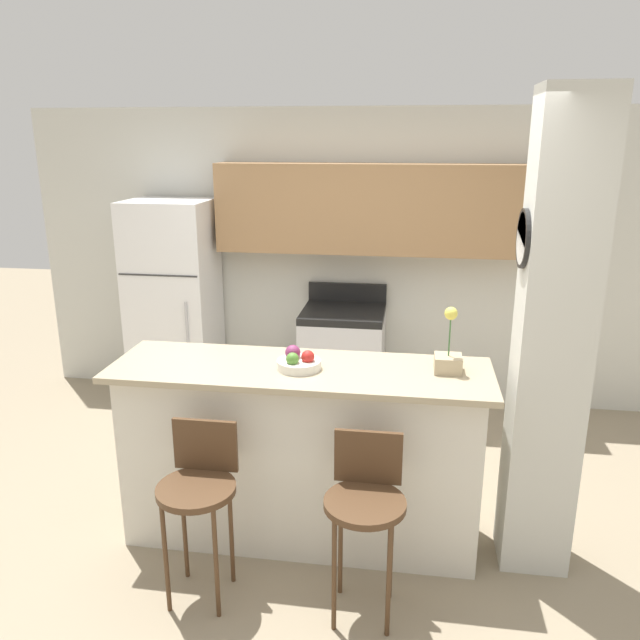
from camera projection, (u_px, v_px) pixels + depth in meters
The scene contains 10 objects.
ground_plane at pixel (301, 534), 3.77m from camera, with size 14.00×14.00×0.00m, color gray.
wall_back at pixel (358, 238), 5.33m from camera, with size 5.60×0.38×2.55m.
pillar_right at pixel (552, 345), 3.21m from camera, with size 0.38×0.32×2.55m.
counter_bar at pixel (301, 453), 3.62m from camera, with size 2.13×0.65×1.08m.
refrigerator at pixel (174, 304), 5.45m from camera, with size 0.71×0.63×1.80m.
stove_range at pixel (343, 360), 5.36m from camera, with size 0.69×0.65×1.07m.
bar_stool_left at pixel (199, 487), 3.14m from camera, with size 0.40×0.40×0.92m.
bar_stool_right at pixel (365, 501), 3.02m from camera, with size 0.40×0.40×0.92m.
orchid_vase at pixel (448, 356), 3.38m from camera, with size 0.15×0.15×0.37m.
fruit_bowl at pixel (298, 361), 3.44m from camera, with size 0.24×0.24×0.12m.
Camera 1 is at (0.60, -3.20, 2.31)m, focal length 35.00 mm.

